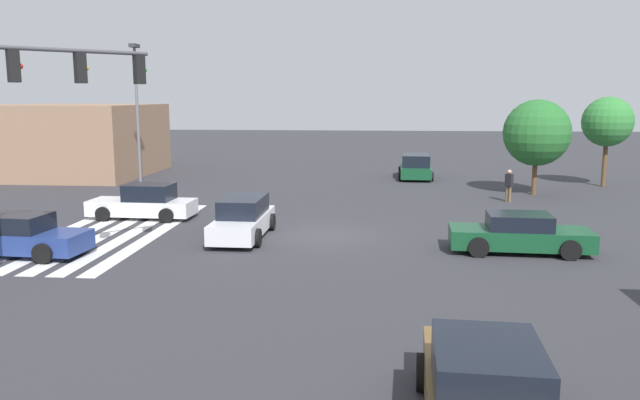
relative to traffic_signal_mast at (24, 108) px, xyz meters
The scene contains 14 objects.
ground_plane 11.43m from the traffic_signal_mast, 135.00° to the left, with size 150.19×150.19×0.00m, color #333338.
crosswalk_markings 8.87m from the traffic_signal_mast, behind, with size 12.48×4.40×0.01m.
traffic_signal_mast is the anchor object (origin of this frame).
car_0 13.64m from the traffic_signal_mast, 58.57° to the left, with size 4.56×2.24×1.61m.
car_1 10.99m from the traffic_signal_mast, behind, with size 2.04×4.59×1.52m.
car_2 27.91m from the traffic_signal_mast, 154.18° to the left, with size 4.71×2.31×1.57m.
car_3 9.11m from the traffic_signal_mast, 146.95° to the left, with size 4.65×1.96×1.53m.
car_4 15.86m from the traffic_signal_mast, 110.36° to the left, with size 2.15×4.79×1.35m.
car_5 6.12m from the traffic_signal_mast, 142.38° to the right, with size 2.22×4.70×1.41m.
corner_building 27.23m from the traffic_signal_mast, 155.64° to the right, with size 10.33×10.33×4.75m.
pedestrian 22.93m from the traffic_signal_mast, 134.47° to the left, with size 0.41×0.41×1.65m.
street_light_pole_a 18.84m from the traffic_signal_mast, 167.65° to the right, with size 0.80×0.36×8.16m.
tree_corner_a 31.75m from the traffic_signal_mast, 133.83° to the left, with size 2.90×2.90×5.28m.
tree_corner_b 25.80m from the traffic_signal_mast, 135.66° to the left, with size 3.56×3.56×5.14m.
Camera 1 is at (23.29, 2.02, 5.29)m, focal length 35.00 mm.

